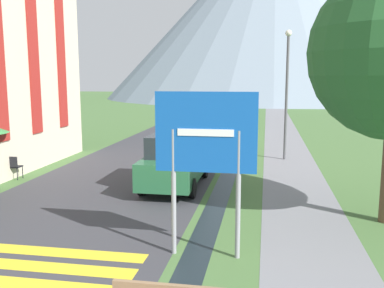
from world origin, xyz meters
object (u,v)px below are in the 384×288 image
cafe_chair_far_right (14,165)px  parked_car_near (176,160)px  road_sign (206,147)px  parked_car_far (222,120)px  streetlamp (287,85)px  cafe_chair_far_left (2,166)px

cafe_chair_far_right → parked_car_near: bearing=8.4°
road_sign → parked_car_far: size_ratio=0.79×
streetlamp → cafe_chair_far_left: bearing=-150.6°
cafe_chair_far_right → streetlamp: size_ratio=0.15×
parked_car_near → cafe_chair_far_left: bearing=-178.2°
parked_car_far → cafe_chair_far_right: size_ratio=4.99×
road_sign → cafe_chair_far_right: bearing=144.9°
road_sign → cafe_chair_far_right: road_sign is taller
road_sign → cafe_chair_far_right: (-7.69, 5.40, -1.75)m
parked_car_near → road_sign: bearing=-72.0°
cafe_chair_far_right → cafe_chair_far_left: size_ratio=1.00×
parked_car_far → streetlamp: (3.63, -7.80, 2.40)m
road_sign → streetlamp: size_ratio=0.60×
parked_car_near → cafe_chair_far_right: size_ratio=5.20×
parked_car_near → streetlamp: 7.10m
cafe_chair_far_left → road_sign: bearing=-10.1°
road_sign → parked_car_near: (-1.78, 5.47, -1.35)m
cafe_chair_far_left → streetlamp: streetlamp is taller
parked_car_near → cafe_chair_far_right: parked_car_near is taller
cafe_chair_far_left → streetlamp: 11.93m
parked_car_far → road_sign: bearing=-85.1°
cafe_chair_far_right → cafe_chair_far_left: (-0.39, -0.13, 0.00)m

